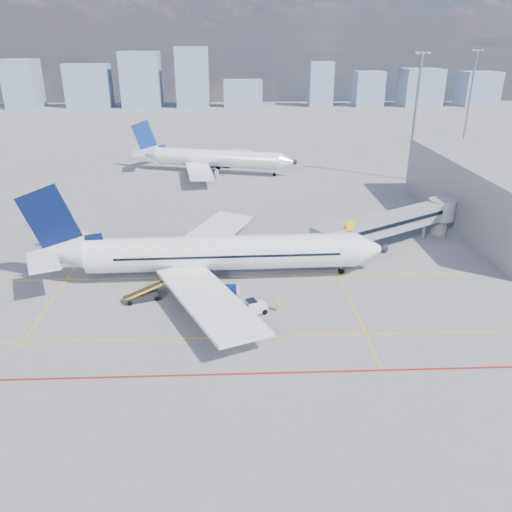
{
  "coord_description": "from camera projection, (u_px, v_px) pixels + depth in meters",
  "views": [
    {
      "loc": [
        1.12,
        -48.43,
        26.92
      ],
      "look_at": [
        3.37,
        5.13,
        4.0
      ],
      "focal_mm": 35.0,
      "sensor_mm": 36.0,
      "label": 1
    }
  ],
  "objects": [
    {
      "name": "baggage_tug",
      "position": [
        254.0,
        307.0,
        53.61
      ],
      "size": [
        2.72,
        2.18,
        1.67
      ],
      "rotation": [
        0.0,
        0.0,
        0.36
      ],
      "color": "silver",
      "rests_on": "ground"
    },
    {
      "name": "distant_skyline",
      "position": [
        190.0,
        82.0,
        224.69
      ],
      "size": [
        251.73,
        15.59,
        29.32
      ],
      "color": "gray",
      "rests_on": "ground"
    },
    {
      "name": "cargo_dolly",
      "position": [
        218.0,
        300.0,
        54.76
      ],
      "size": [
        3.27,
        1.85,
        1.7
      ],
      "rotation": [
        0.0,
        0.0,
        -0.16
      ],
      "color": "black",
      "rests_on": "ground"
    },
    {
      "name": "jet_bridge",
      "position": [
        396.0,
        222.0,
        70.01
      ],
      "size": [
        23.55,
        15.78,
        6.3
      ],
      "color": "#919499",
      "rests_on": "ground"
    },
    {
      "name": "floodlight_mast_ne",
      "position": [
        415.0,
        114.0,
        101.68
      ],
      "size": [
        3.2,
        0.61,
        25.45
      ],
      "color": "gray",
      "rests_on": "ground"
    },
    {
      "name": "apron_markings",
      "position": [
        222.0,
        327.0,
        51.42
      ],
      "size": [
        90.0,
        35.12,
        0.01
      ],
      "color": "#FFA70D",
      "rests_on": "ground"
    },
    {
      "name": "ground",
      "position": [
        228.0,
        308.0,
        55.04
      ],
      "size": [
        420.0,
        420.0,
        0.0
      ],
      "primitive_type": "plane",
      "color": "gray",
      "rests_on": "ground"
    },
    {
      "name": "floodlight_mast_far",
      "position": [
        470.0,
        97.0,
        134.88
      ],
      "size": [
        3.2,
        0.61,
        25.45
      ],
      "color": "gray",
      "rests_on": "ground"
    },
    {
      "name": "terminal_block",
      "position": [
        482.0,
        194.0,
        78.49
      ],
      "size": [
        10.0,
        42.0,
        10.0
      ],
      "color": "#919499",
      "rests_on": "ground"
    },
    {
      "name": "belt_loader",
      "position": [
        143.0,
        296.0,
        56.47
      ],
      "size": [
        5.64,
        3.02,
        2.29
      ],
      "rotation": [
        0.0,
        0.0,
        0.34
      ],
      "color": "black",
      "rests_on": "ground"
    },
    {
      "name": "ramp_worker",
      "position": [
        278.0,
        304.0,
        54.17
      ],
      "size": [
        0.4,
        0.6,
        1.64
      ],
      "primitive_type": "imported",
      "rotation": [
        0.0,
        0.0,
        1.55
      ],
      "color": "yellow",
      "rests_on": "ground"
    },
    {
      "name": "second_aircraft",
      "position": [
        211.0,
        158.0,
        111.56
      ],
      "size": [
        37.52,
        32.12,
        11.17
      ],
      "rotation": [
        0.0,
        0.0,
        -0.28
      ],
      "color": "silver",
      "rests_on": "ground"
    },
    {
      "name": "main_aircraft",
      "position": [
        208.0,
        254.0,
        60.93
      ],
      "size": [
        44.16,
        38.47,
        12.87
      ],
      "rotation": [
        0.0,
        0.0,
        0.02
      ],
      "color": "silver",
      "rests_on": "ground"
    }
  ]
}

